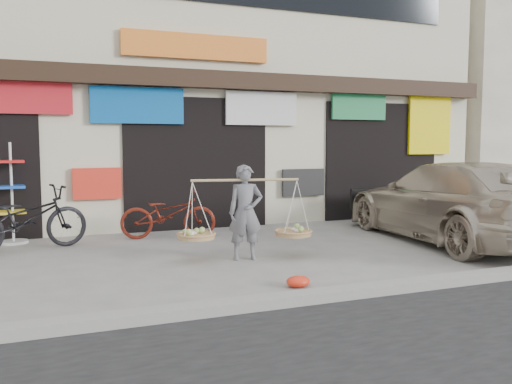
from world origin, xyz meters
name	(u,v)px	position (x,y,z in m)	size (l,w,h in m)	color
ground	(261,263)	(0.00, 0.00, 0.00)	(70.00, 70.00, 0.00)	gray
kerb	(328,295)	(0.00, -2.00, 0.06)	(70.00, 0.25, 0.12)	gray
shophouse_block	(165,76)	(0.00, 6.42, 3.45)	(14.00, 6.32, 7.00)	beige
street_vendor	(246,217)	(-0.12, 0.35, 0.66)	(2.03, 0.86, 1.45)	slate
bike_0	(25,219)	(-3.26, 2.28, 0.54)	(0.71, 2.04, 1.07)	black
bike_2	(168,214)	(-0.82, 2.58, 0.46)	(0.61, 1.75, 0.92)	#611C10
suv	(453,202)	(3.88, 0.39, 0.72)	(2.50, 5.17, 1.45)	#C3B49D
display_rack	(12,203)	(-3.48, 3.12, 0.72)	(0.49, 0.49, 1.79)	silver
red_bag	(298,281)	(-0.07, -1.38, 0.07)	(0.31, 0.25, 0.14)	red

